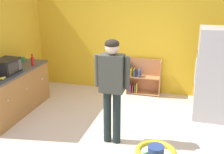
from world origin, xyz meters
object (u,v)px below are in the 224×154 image
at_px(microwave, 7,66).
at_px(red_cup, 12,63).
at_px(bookshelf, 142,79).
at_px(orange_cup, 9,66).
at_px(ketchup_bottle, 33,61).
at_px(kitchen_counter, 13,92).
at_px(banana_bunch, 3,78).
at_px(green_cup, 23,59).
at_px(refrigerator, 215,74).
at_px(standing_person, 112,82).

relative_size(microwave, red_cup, 5.05).
relative_size(bookshelf, orange_cup, 8.95).
xyz_separation_m(bookshelf, microwave, (-2.31, -1.88, 0.66)).
bearing_deg(ketchup_bottle, red_cup, -164.32).
distance_m(kitchen_counter, banana_bunch, 0.70).
xyz_separation_m(kitchen_counter, banana_bunch, (0.18, -0.48, 0.48)).
bearing_deg(red_cup, microwave, -63.59).
bearing_deg(banana_bunch, red_cup, 115.76).
bearing_deg(ketchup_bottle, green_cup, 147.21).
xyz_separation_m(ketchup_bottle, green_cup, (-0.39, 0.25, -0.05)).
distance_m(bookshelf, banana_bunch, 3.15).
relative_size(microwave, banana_bunch, 3.08).
distance_m(orange_cup, red_cup, 0.19).
bearing_deg(bookshelf, red_cup, -151.33).
xyz_separation_m(refrigerator, red_cup, (-4.10, -0.55, 0.06)).
distance_m(kitchen_counter, orange_cup, 0.55).
bearing_deg(orange_cup, ketchup_bottle, 38.19).
bearing_deg(standing_person, kitchen_counter, 166.71).
relative_size(orange_cup, red_cup, 1.00).
distance_m(microwave, orange_cup, 0.37).
relative_size(orange_cup, green_cup, 1.00).
height_order(ketchup_bottle, green_cup, ketchup_bottle).
bearing_deg(standing_person, ketchup_bottle, 153.59).
relative_size(standing_person, ketchup_bottle, 7.11).
distance_m(refrigerator, red_cup, 4.14).
height_order(bookshelf, ketchup_bottle, ketchup_bottle).
height_order(microwave, red_cup, microwave).
xyz_separation_m(kitchen_counter, orange_cup, (-0.17, 0.18, 0.50)).
xyz_separation_m(standing_person, green_cup, (-2.41, 1.25, -0.12)).
relative_size(refrigerator, red_cup, 18.74).
height_order(microwave, green_cup, microwave).
bearing_deg(red_cup, standing_person, -19.77).
relative_size(microwave, ketchup_bottle, 1.95).
bearing_deg(red_cup, bookshelf, 28.67).
height_order(bookshelf, red_cup, red_cup).
xyz_separation_m(standing_person, microwave, (-2.21, 0.40, -0.02)).
height_order(bookshelf, orange_cup, orange_cup).
bearing_deg(green_cup, orange_cup, -89.49).
bearing_deg(microwave, ketchup_bottle, 72.48).
distance_m(ketchup_bottle, red_cup, 0.45).
relative_size(ketchup_bottle, orange_cup, 2.59).
bearing_deg(orange_cup, green_cup, 90.51).
bearing_deg(red_cup, banana_bunch, -64.24).
distance_m(banana_bunch, orange_cup, 0.75).
xyz_separation_m(kitchen_counter, standing_person, (2.23, -0.53, 0.61)).
bearing_deg(orange_cup, microwave, -58.66).
bearing_deg(refrigerator, ketchup_bottle, -173.29).
bearing_deg(green_cup, banana_bunch, -73.60).
bearing_deg(red_cup, orange_cup, -73.26).
xyz_separation_m(orange_cup, red_cup, (-0.05, 0.18, 0.00)).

